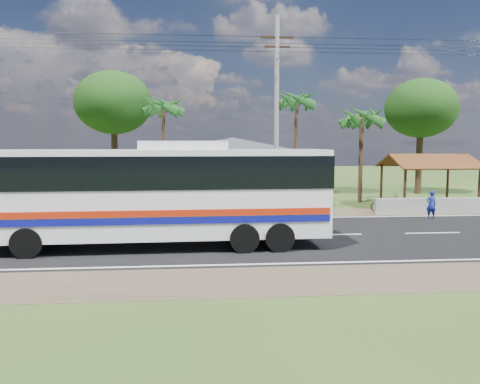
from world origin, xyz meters
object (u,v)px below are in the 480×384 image
object	(u,v)px
waiting_shed	(429,164)
person	(431,205)
motorcycle	(387,203)
coach_bus	(155,187)

from	to	relation	value
waiting_shed	person	xyz separation A→B (m)	(-2.12, -4.64, -1.97)
motorcycle	person	world-z (taller)	person
waiting_shed	coach_bus	world-z (taller)	coach_bus
person	waiting_shed	bearing A→B (deg)	-113.60
waiting_shed	coach_bus	xyz separation A→B (m)	(-16.00, -10.28, -0.39)
waiting_shed	coach_bus	distance (m)	19.02
coach_bus	motorcycle	world-z (taller)	coach_bus
coach_bus	motorcycle	xyz separation A→B (m)	(12.53, 8.23, -1.83)
waiting_shed	motorcycle	size ratio (longest dim) A/B	2.69
coach_bus	person	world-z (taller)	coach_bus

